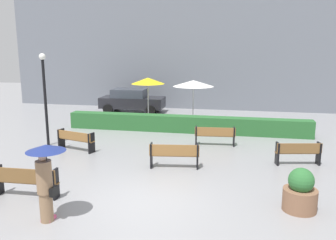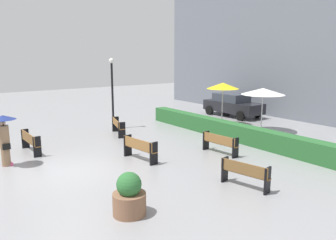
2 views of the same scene
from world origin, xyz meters
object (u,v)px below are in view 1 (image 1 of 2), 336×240
at_px(patio_umbrella_yellow, 148,81).
at_px(bench_far_right, 298,152).
at_px(bench_mid_center, 174,154).
at_px(parked_car, 132,100).
at_px(bench_far_left, 75,139).
at_px(bench_back_row, 215,135).
at_px(lamp_post, 45,90).
at_px(bench_near_left, 26,180).
at_px(pedestrian_with_umbrella, 45,173).
at_px(planter_pot, 300,192).
at_px(patio_umbrella_white, 193,83).

bearing_deg(patio_umbrella_yellow, bench_far_right, -40.64).
distance_m(bench_mid_center, parked_car, 11.51).
distance_m(bench_far_left, patio_umbrella_yellow, 6.66).
relative_size(bench_back_row, lamp_post, 0.45).
distance_m(bench_near_left, bench_back_row, 8.23).
xyz_separation_m(bench_far_left, pedestrian_with_umbrella, (2.11, -5.84, 0.77)).
bearing_deg(bench_back_row, planter_pot, -65.88).
height_order(bench_far_left, patio_umbrella_yellow, patio_umbrella_yellow).
bearing_deg(bench_mid_center, lamp_post, 162.85).
distance_m(pedestrian_with_umbrella, lamp_post, 7.44).
bearing_deg(patio_umbrella_white, bench_back_row, -71.45).
bearing_deg(bench_far_right, planter_pot, -97.96).
bearing_deg(lamp_post, planter_pot, -24.42).
distance_m(bench_mid_center, bench_back_row, 3.49).
bearing_deg(bench_back_row, bench_far_right, -32.42).
height_order(planter_pot, lamp_post, lamp_post).
height_order(bench_near_left, bench_back_row, bench_near_left).
distance_m(bench_far_right, bench_mid_center, 4.58).
relative_size(bench_back_row, patio_umbrella_white, 0.73).
bearing_deg(pedestrian_with_umbrella, parked_car, 99.33).
distance_m(bench_back_row, parked_car, 9.39).
distance_m(bench_back_row, patio_umbrella_yellow, 6.23).
relative_size(bench_far_left, planter_pot, 1.52).
bearing_deg(bench_back_row, parked_car, 130.03).
relative_size(bench_mid_center, planter_pot, 1.54).
bearing_deg(bench_far_left, lamp_post, 161.66).
relative_size(planter_pot, lamp_post, 0.29).
distance_m(bench_far_left, parked_car, 9.13).
xyz_separation_m(bench_mid_center, bench_far_left, (-4.46, 1.34, -0.03)).
relative_size(bench_near_left, bench_far_right, 1.14).
bearing_deg(bench_back_row, pedestrian_with_umbrella, -114.68).
height_order(bench_back_row, bench_far_left, bench_back_row).
relative_size(bench_back_row, pedestrian_with_umbrella, 0.90).
distance_m(bench_far_left, lamp_post, 2.55).
relative_size(bench_near_left, patio_umbrella_yellow, 0.74).
xyz_separation_m(bench_near_left, pedestrian_with_umbrella, (1.38, -1.21, 0.75)).
distance_m(bench_far_left, planter_pot, 9.22).
height_order(patio_umbrella_white, parked_car, patio_umbrella_white).
height_order(lamp_post, patio_umbrella_yellow, lamp_post).
bearing_deg(bench_back_row, patio_umbrella_yellow, 134.14).
height_order(lamp_post, patio_umbrella_white, lamp_post).
distance_m(lamp_post, parked_car, 8.84).
relative_size(pedestrian_with_umbrella, parked_car, 0.47).
bearing_deg(bench_mid_center, bench_far_right, 15.85).
xyz_separation_m(bench_near_left, lamp_post, (-2.29, 5.15, 1.93)).
xyz_separation_m(bench_back_row, parked_car, (-6.03, 7.18, 0.32)).
relative_size(planter_pot, patio_umbrella_yellow, 0.45).
height_order(bench_far_right, patio_umbrella_white, patio_umbrella_white).
relative_size(bench_far_left, parked_car, 0.42).
bearing_deg(patio_umbrella_white, planter_pot, -68.31).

